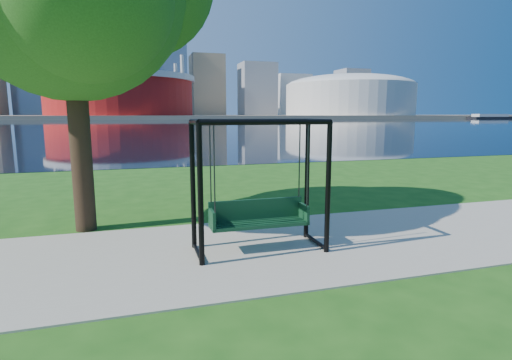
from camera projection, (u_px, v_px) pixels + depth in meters
name	position (u px, v px, depth m)	size (l,w,h in m)	color
ground	(260.00, 240.00, 8.11)	(900.00, 900.00, 0.00)	#1E5114
path	(268.00, 247.00, 7.64)	(120.00, 4.00, 0.03)	#9E937F
river	(145.00, 124.00, 104.56)	(900.00, 180.00, 0.02)	black
far_bank	(139.00, 117.00, 297.30)	(900.00, 228.00, 2.00)	#937F60
stadium	(120.00, 94.00, 225.19)	(83.00, 83.00, 32.00)	maroon
arena	(349.00, 94.00, 265.81)	(84.00, 84.00, 26.56)	beige
skyline	(131.00, 70.00, 303.09)	(392.00, 66.00, 96.50)	gray
swing	(259.00, 189.00, 7.32)	(2.40, 1.04, 2.45)	black
barge	(490.00, 117.00, 242.65)	(28.14, 7.54, 2.81)	black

